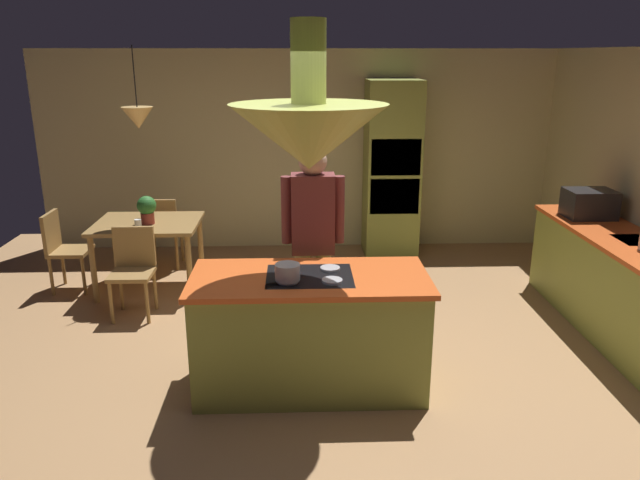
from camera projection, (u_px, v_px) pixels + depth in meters
name	position (u px, v px, depth m)	size (l,w,h in m)	color
ground	(310.00, 371.00, 4.91)	(8.16, 8.16, 0.00)	#AD7F51
wall_back	(304.00, 151.00, 7.83)	(6.80, 0.10, 2.55)	beige
kitchen_island	(310.00, 331.00, 4.59)	(1.78, 0.84, 0.93)	#939E42
counter_run_right	(621.00, 287.00, 5.45)	(0.73, 2.64, 0.91)	#939E42
oven_tower	(392.00, 170.00, 7.53)	(0.66, 0.62, 2.19)	#939E42
dining_table	(148.00, 231.00, 6.47)	(1.10, 0.90, 0.76)	olive
person_at_island	(313.00, 235.00, 5.08)	(0.53, 0.24, 1.76)	tan
range_hood	(309.00, 133.00, 4.14)	(1.10, 1.10, 1.00)	#939E42
pendant_light_over_table	(138.00, 118.00, 6.12)	(0.32, 0.32, 0.82)	#E0B266
chair_facing_island	(133.00, 265.00, 5.88)	(0.40, 0.40, 0.87)	olive
chair_by_back_wall	(162.00, 228.00, 7.16)	(0.40, 0.40, 0.87)	olive
chair_at_corner	(62.00, 246.00, 6.48)	(0.40, 0.40, 0.87)	olive
potted_plant_on_table	(147.00, 208.00, 6.33)	(0.20, 0.20, 0.30)	#99382D
cup_on_table	(138.00, 224.00, 6.21)	(0.07, 0.07, 0.09)	white
microwave_on_counter	(589.00, 204.00, 6.02)	(0.46, 0.36, 0.28)	#232326
cooking_pot_on_cooktop	(288.00, 272.00, 4.30)	(0.18, 0.18, 0.12)	#B2B2B7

